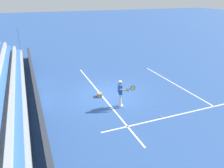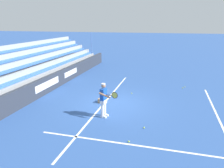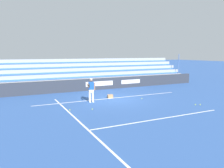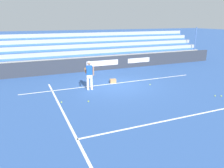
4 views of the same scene
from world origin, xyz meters
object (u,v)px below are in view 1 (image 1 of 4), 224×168
at_px(tennis_ball_toward_net, 108,83).
at_px(tennis_ball_far_right, 155,105).
at_px(tennis_ball_near_player, 133,69).
at_px(ball_box_cardboard, 100,95).
at_px(tennis_player, 120,94).
at_px(tennis_ball_stray_back, 133,70).
at_px(tennis_ball_by_box, 161,117).

xyz_separation_m(tennis_ball_toward_net, tennis_ball_far_right, (4.60, 1.37, 0.00)).
distance_m(tennis_ball_near_player, tennis_ball_far_right, 7.33).
relative_size(ball_box_cardboard, tennis_ball_toward_net, 6.06).
bearing_deg(tennis_ball_far_right, ball_box_cardboard, -132.64).
bearing_deg(ball_box_cardboard, tennis_player, 21.23).
relative_size(tennis_ball_stray_back, tennis_ball_by_box, 1.00).
relative_size(tennis_ball_near_player, tennis_ball_by_box, 1.00).
distance_m(tennis_ball_toward_net, tennis_ball_far_right, 4.80).
bearing_deg(tennis_ball_by_box, tennis_ball_stray_back, 163.79).
relative_size(ball_box_cardboard, tennis_ball_near_player, 6.06).
distance_m(tennis_ball_far_right, tennis_ball_stray_back, 7.00).
bearing_deg(tennis_ball_near_player, tennis_ball_far_right, -16.34).
bearing_deg(tennis_ball_stray_back, tennis_player, -33.46).
relative_size(tennis_player, ball_box_cardboard, 4.29).
distance_m(tennis_ball_near_player, tennis_ball_by_box, 8.70).
distance_m(ball_box_cardboard, tennis_ball_by_box, 4.54).
distance_m(ball_box_cardboard, tennis_ball_far_right, 3.80).
distance_m(tennis_ball_near_player, tennis_ball_stray_back, 0.33).
bearing_deg(tennis_ball_toward_net, tennis_ball_stray_back, 123.09).
relative_size(tennis_player, tennis_ball_near_player, 25.98).
distance_m(tennis_player, tennis_ball_by_box, 2.74).
bearing_deg(tennis_ball_stray_back, tennis_ball_by_box, -16.21).
height_order(tennis_ball_far_right, tennis_ball_stray_back, same).
bearing_deg(ball_box_cardboard, tennis_ball_far_right, 47.36).
height_order(tennis_player, tennis_ball_far_right, tennis_player).
bearing_deg(tennis_ball_near_player, tennis_ball_toward_net, -54.72).
bearing_deg(tennis_ball_stray_back, tennis_ball_far_right, -15.80).
bearing_deg(ball_box_cardboard, tennis_ball_stray_back, 131.53).
distance_m(tennis_player, tennis_ball_far_right, 2.36).
height_order(tennis_ball_toward_net, tennis_ball_by_box, same).
height_order(ball_box_cardboard, tennis_ball_by_box, ball_box_cardboard).
xyz_separation_m(tennis_player, ball_box_cardboard, (-1.86, -0.72, -0.76)).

